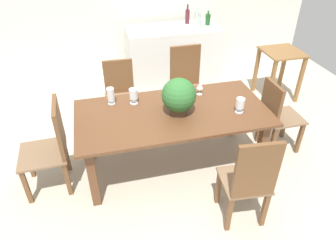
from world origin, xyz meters
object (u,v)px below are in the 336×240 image
(crystal_vase_left, at_px, (133,95))
(wine_bottle_dark, at_px, (187,16))
(chair_near_right, at_px, (250,180))
(kitchen_counter, at_px, (173,56))
(wine_glass, at_px, (200,86))
(crystal_vase_right, at_px, (240,104))
(chair_far_right, at_px, (187,81))
(chair_head_end, at_px, (52,144))
(wine_bottle_green, at_px, (200,24))
(dining_table, at_px, (172,119))
(crystal_vase_center_near, at_px, (111,95))
(chair_far_left, at_px, (121,93))
(wine_bottle_clear, at_px, (208,19))
(wine_bottle_tall, at_px, (197,17))
(chair_foot_end, at_px, (277,114))
(flower_centerpiece, at_px, (179,96))
(side_table, at_px, (280,63))

(crystal_vase_left, distance_m, wine_bottle_dark, 2.34)
(chair_near_right, xyz_separation_m, kitchen_counter, (0.11, 3.05, -0.08))
(wine_glass, distance_m, wine_bottle_dark, 2.03)
(wine_glass, relative_size, wine_bottle_dark, 0.47)
(crystal_vase_right, bearing_deg, chair_far_right, 100.95)
(chair_head_end, bearing_deg, wine_bottle_green, 128.38)
(dining_table, distance_m, kitchen_counter, 2.17)
(chair_near_right, height_order, crystal_vase_center_near, chair_near_right)
(chair_far_left, height_order, wine_bottle_clear, wine_bottle_clear)
(crystal_vase_left, xyz_separation_m, wine_bottle_green, (1.31, 1.63, 0.19))
(chair_far_left, bearing_deg, dining_table, -63.31)
(crystal_vase_right, height_order, wine_bottle_tall, wine_bottle_tall)
(crystal_vase_center_near, relative_size, kitchen_counter, 0.13)
(wine_glass, bearing_deg, dining_table, -144.27)
(chair_foot_end, bearing_deg, kitchen_counter, 18.47)
(chair_foot_end, relative_size, crystal_vase_left, 5.25)
(wine_bottle_clear, distance_m, wine_bottle_green, 0.30)
(flower_centerpiece, bearing_deg, crystal_vase_left, 143.52)
(flower_centerpiece, bearing_deg, chair_far_left, 117.05)
(crystal_vase_right, bearing_deg, flower_centerpiece, 167.78)
(chair_head_end, bearing_deg, wine_bottle_dark, 134.56)
(chair_near_right, distance_m, wine_bottle_clear, 3.18)
(wine_bottle_clear, relative_size, wine_bottle_green, 0.87)
(chair_near_right, height_order, wine_glass, chair_near_right)
(chair_far_left, height_order, wine_bottle_green, wine_bottle_green)
(crystal_vase_right, distance_m, wine_bottle_dark, 2.45)
(chair_far_right, xyz_separation_m, kitchen_counter, (0.11, 1.12, -0.09))
(wine_glass, bearing_deg, crystal_vase_right, -58.70)
(crystal_vase_right, xyz_separation_m, wine_bottle_dark, (0.16, 2.44, 0.23))
(dining_table, bearing_deg, crystal_vase_right, -14.66)
(chair_far_right, xyz_separation_m, crystal_vase_left, (-0.83, -0.70, 0.29))
(chair_head_end, height_order, wine_bottle_green, wine_bottle_green)
(wine_bottle_dark, bearing_deg, chair_far_left, -135.20)
(crystal_vase_center_near, relative_size, crystal_vase_right, 1.16)
(crystal_vase_left, distance_m, side_table, 2.58)
(kitchen_counter, bearing_deg, chair_near_right, -92.15)
(wine_bottle_dark, bearing_deg, crystal_vase_left, -121.52)
(crystal_vase_center_near, bearing_deg, chair_near_right, -50.33)
(flower_centerpiece, bearing_deg, crystal_vase_right, -12.22)
(flower_centerpiece, height_order, wine_bottle_dark, wine_bottle_dark)
(chair_far_right, bearing_deg, chair_head_end, -150.84)
(dining_table, bearing_deg, wine_glass, 35.73)
(crystal_vase_right, bearing_deg, wine_bottle_tall, 82.40)
(wine_bottle_dark, xyz_separation_m, side_table, (1.17, -1.08, -0.50))
(chair_far_left, distance_m, wine_bottle_dark, 1.92)
(crystal_vase_left, relative_size, kitchen_counter, 0.12)
(chair_head_end, distance_m, wine_bottle_green, 2.95)
(crystal_vase_center_near, distance_m, kitchen_counter, 2.16)
(chair_far_right, height_order, wine_glass, chair_far_right)
(crystal_vase_right, bearing_deg, crystal_vase_left, 156.87)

